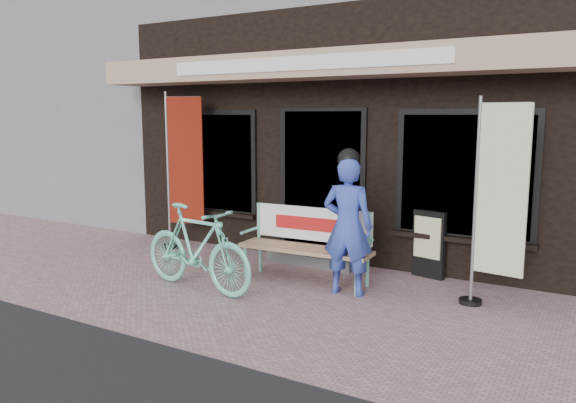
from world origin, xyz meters
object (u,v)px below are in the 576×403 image
Objects in this scene: nobori_red at (183,169)px; menu_stand at (429,244)px; bicycle at (197,248)px; nobori_cream at (497,201)px; bench at (308,239)px; person at (348,223)px.

menu_stand is (3.78, 0.38, -0.82)m from nobori_red.
bicycle is 0.75× the size of nobori_cream.
person is (0.65, -0.24, 0.30)m from bench.
menu_stand is at bearing 32.60° from bench.
nobori_cream is (1.58, 0.34, 0.34)m from person.
nobori_red reaches higher than nobori_cream.
bicycle is at bearing -162.89° from person.
nobori_cream is at bearing -0.18° from bench.
menu_stand is (0.63, 1.15, -0.40)m from person.
bench is 1.01× the size of bicycle.
bicycle is at bearing -63.83° from nobori_red.
bench reaches higher than menu_stand.
bicycle is 2.30m from nobori_red.
person is at bearing -22.85° from bench.
bicycle is 0.70× the size of nobori_red.
nobori_red is (-3.16, 0.77, 0.42)m from person.
bench is at bearing 151.27° from person.
nobori_cream reaches higher than bench.
nobori_red reaches higher than menu_stand.
person reaches higher than bench.
bench is 1.58m from menu_stand.
nobori_cream is 2.62× the size of menu_stand.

